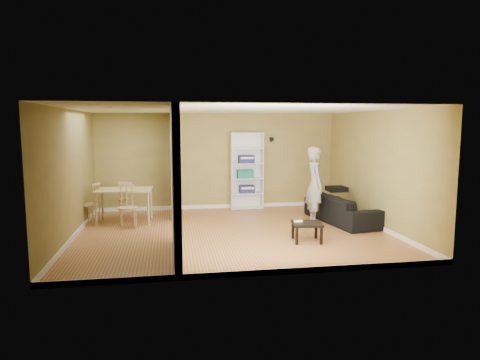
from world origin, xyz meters
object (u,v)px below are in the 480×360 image
chair_left (90,203)px  dining_table (124,192)px  bookshelf (246,171)px  chair_near (128,207)px  person (315,179)px  chair_far (126,199)px  sofa (342,204)px  coffee_table (307,225)px

chair_left → dining_table: bearing=115.4°
bookshelf → dining_table: (-3.14, -1.23, -0.33)m
bookshelf → chair_near: bearing=-148.8°
bookshelf → chair_near: bookshelf is taller
person → chair_near: 4.30m
chair_left → chair_far: size_ratio=1.07×
sofa → chair_far: bearing=65.1°
chair_far → dining_table: bearing=94.7°
chair_near → chair_far: (-0.15, 1.22, -0.03)m
person → coffee_table: size_ratio=3.73×
person → dining_table: (-4.38, 0.89, -0.34)m
dining_table → sofa: bearing=-9.4°
dining_table → chair_far: bearing=91.8°
sofa → dining_table: bearing=71.7°
dining_table → person: bearing=-11.5°
bookshelf → dining_table: bookshelf is taller
person → chair_near: (-4.25, 0.29, -0.58)m
coffee_table → sofa: bearing=48.1°
sofa → dining_table: 5.15m
person → chair_left: size_ratio=2.20×
dining_table → chair_left: (-0.78, -0.06, -0.23)m
sofa → chair_far: 5.29m
person → coffee_table: person is taller
sofa → chair_near: (-4.94, 0.24, 0.05)m
chair_left → chair_far: (0.76, 0.69, -0.03)m
sofa → chair_near: chair_near is taller
coffee_table → chair_left: (-4.49, 2.29, 0.16)m
chair_near → coffee_table: bearing=-38.0°
chair_far → sofa: bearing=166.9°
coffee_table → chair_near: bearing=153.8°
chair_near → bookshelf: bearing=19.4°
bookshelf → chair_far: size_ratio=2.32×
sofa → chair_left: size_ratio=2.31×
sofa → chair_left: (-5.85, 0.77, 0.06)m
chair_left → chair_near: size_ratio=1.01×
dining_table → coffee_table: bearing=-32.4°
person → chair_far: person is taller
bookshelf → chair_near: size_ratio=2.19×
person → chair_far: (-4.40, 1.51, -0.60)m
person → chair_left: person is taller
sofa → bookshelf: bearing=34.1°
person → coffee_table: 1.77m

